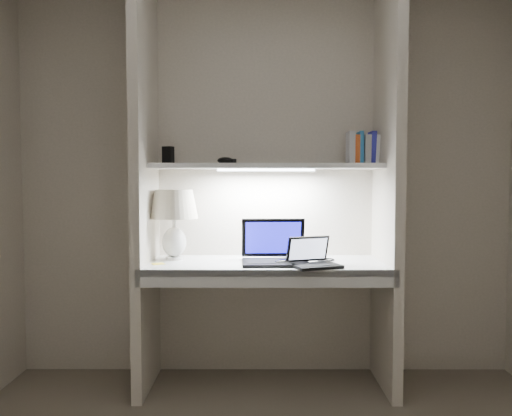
{
  "coord_description": "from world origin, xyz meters",
  "views": [
    {
      "loc": [
        -0.05,
        -1.77,
        1.26
      ],
      "look_at": [
        -0.06,
        1.05,
        1.11
      ],
      "focal_mm": 35.0,
      "sensor_mm": 36.0,
      "label": 1
    }
  ],
  "objects_px": {
    "book_row": "(362,149)",
    "laptop_netbook": "(313,260)",
    "speaker": "(279,244)",
    "laptop_main": "(274,253)",
    "table_lamp": "(174,213)"
  },
  "relations": [
    {
      "from": "book_row",
      "to": "laptop_netbook",
      "type": "bearing_deg",
      "value": -138.55
    },
    {
      "from": "book_row",
      "to": "speaker",
      "type": "bearing_deg",
      "value": 170.08
    },
    {
      "from": "laptop_main",
      "to": "book_row",
      "type": "height_order",
      "value": "book_row"
    },
    {
      "from": "table_lamp",
      "to": "book_row",
      "type": "bearing_deg",
      "value": 2.64
    },
    {
      "from": "speaker",
      "to": "book_row",
      "type": "height_order",
      "value": "book_row"
    },
    {
      "from": "laptop_main",
      "to": "laptop_netbook",
      "type": "relative_size",
      "value": 1.25
    },
    {
      "from": "table_lamp",
      "to": "speaker",
      "type": "distance_m",
      "value": 0.71
    },
    {
      "from": "laptop_netbook",
      "to": "book_row",
      "type": "distance_m",
      "value": 0.79
    },
    {
      "from": "laptop_main",
      "to": "speaker",
      "type": "relative_size",
      "value": 2.56
    },
    {
      "from": "table_lamp",
      "to": "laptop_netbook",
      "type": "distance_m",
      "value": 0.91
    },
    {
      "from": "table_lamp",
      "to": "book_row",
      "type": "xyz_separation_m",
      "value": [
        1.17,
        0.05,
        0.4
      ]
    },
    {
      "from": "speaker",
      "to": "book_row",
      "type": "distance_m",
      "value": 0.81
    },
    {
      "from": "laptop_main",
      "to": "book_row",
      "type": "xyz_separation_m",
      "value": [
        0.55,
        0.16,
        0.63
      ]
    },
    {
      "from": "speaker",
      "to": "book_row",
      "type": "bearing_deg",
      "value": -1.84
    },
    {
      "from": "book_row",
      "to": "table_lamp",
      "type": "bearing_deg",
      "value": -177.36
    }
  ]
}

